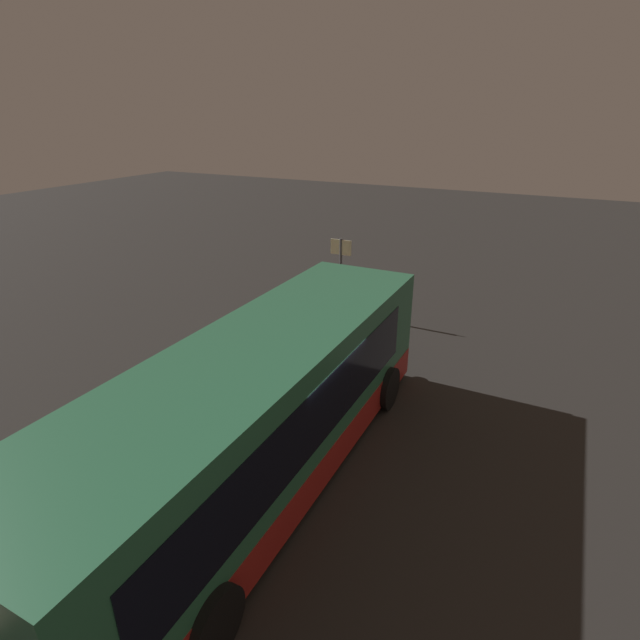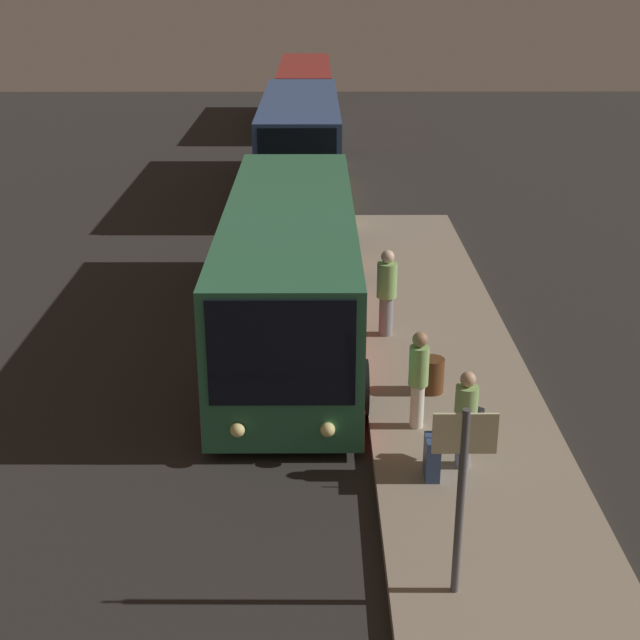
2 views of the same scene
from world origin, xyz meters
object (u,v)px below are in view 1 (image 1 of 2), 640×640
Objects in this scene: passenger_waiting at (188,394)px; suitcase at (304,326)px; passenger_with_bags at (283,311)px; sign_post at (341,264)px; bus_lead at (259,416)px; trash_bin at (240,363)px; passenger_boarding at (278,326)px.

passenger_waiting reaches higher than suitcase.
passenger_with_bags is 0.63× the size of sign_post.
passenger_with_bags is at bearing 26.78° from bus_lead.
passenger_waiting is at bearing -177.07° from suitcase.
sign_post is (8.28, 0.26, 0.64)m from passenger_waiting.
trash_bin is at bearing 176.04° from sign_post.
passenger_waiting is 0.73× the size of sign_post.
suitcase is (1.59, 0.06, -0.62)m from passenger_boarding.
passenger_boarding is 1.07× the size of passenger_with_bags.
bus_lead is 5.66× the size of passenger_waiting.
sign_post reaches higher than suitcase.
sign_post is at bearing 40.97° from passenger_waiting.
sign_post is (8.60, 2.26, 0.38)m from bus_lead.
sign_post is at bearing -62.27° from passenger_with_bags.
passenger_waiting is 2.86× the size of trash_bin.
passenger_waiting is at bearing -178.22° from sign_post.
passenger_boarding is at bearing -179.60° from sign_post.
sign_post is 3.91× the size of trash_bin.
bus_lead is 2.04m from passenger_waiting.
passenger_with_bags is (5.60, 2.83, -0.40)m from bus_lead.
passenger_waiting is at bearing 80.90° from bus_lead.
passenger_waiting is at bearing -166.56° from trash_bin.
passenger_with_bags reaches higher than trash_bin.
passenger_waiting is 1.15× the size of passenger_with_bags.
bus_lead is 6.08× the size of passenger_boarding.
passenger_with_bags is 3.14m from sign_post.
suitcase is (5.62, 0.29, -0.67)m from passenger_waiting.
suitcase is 2.94m from trash_bin.
bus_lead is 6.29m from passenger_with_bags.
suitcase is (5.94, 2.29, -0.93)m from bus_lead.
trash_bin is (2.70, 0.64, -0.68)m from passenger_waiting.
bus_lead is 6.43m from suitcase.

